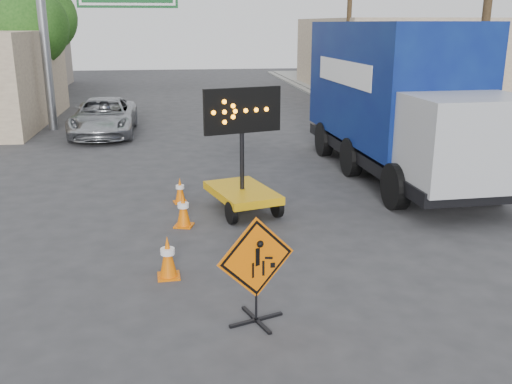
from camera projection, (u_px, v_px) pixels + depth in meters
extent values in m
plane|color=#2D2D30|center=(286.00, 350.00, 7.83)|extent=(100.00, 100.00, 0.00)
cube|color=gray|center=(390.00, 133.00, 23.02)|extent=(0.40, 60.00, 0.12)
cube|color=gray|center=(444.00, 131.00, 23.32)|extent=(4.00, 60.00, 0.15)
cube|color=#C9B591|center=(394.00, 55.00, 37.40)|extent=(10.00, 14.00, 4.60)
cylinder|color=slate|center=(45.00, 47.00, 23.08)|extent=(0.36, 0.36, 6.80)
cylinder|color=slate|center=(36.00, 19.00, 30.09)|extent=(0.44, 0.44, 9.00)
cylinder|color=#42311C|center=(486.00, 17.00, 17.12)|extent=(0.26, 0.26, 9.00)
cylinder|color=#42311C|center=(349.00, 19.00, 30.41)|extent=(0.26, 0.26, 9.00)
cylinder|color=#42311C|center=(34.00, 82.00, 27.18)|extent=(0.28, 0.28, 3.25)
sphere|color=#194313|center=(28.00, 26.00, 26.45)|extent=(3.71, 3.71, 3.71)
cylinder|color=#42311C|center=(47.00, 66.00, 34.59)|extent=(0.28, 0.28, 3.58)
sphere|color=#194313|center=(42.00, 18.00, 33.79)|extent=(4.10, 4.10, 4.10)
cube|color=black|center=(256.00, 320.00, 8.59)|extent=(0.86, 0.35, 0.04)
cube|color=black|center=(256.00, 320.00, 8.59)|extent=(0.35, 0.86, 0.04)
cylinder|color=black|center=(256.00, 300.00, 8.50)|extent=(0.04, 0.04, 0.69)
cube|color=#DD5F04|center=(256.00, 258.00, 8.31)|extent=(1.19, 0.44, 1.25)
cube|color=black|center=(256.00, 258.00, 8.31)|extent=(1.10, 0.39, 1.17)
cube|color=#C9920B|center=(242.00, 193.00, 13.50)|extent=(1.76, 2.32, 0.19)
cylinder|color=black|center=(242.00, 143.00, 13.16)|extent=(0.10, 0.10, 2.27)
cube|color=black|center=(242.00, 110.00, 12.94)|extent=(1.81, 0.61, 1.03)
imported|color=#A4A7AB|center=(104.00, 117.00, 22.71)|extent=(2.45, 5.22, 1.44)
cube|color=black|center=(397.00, 153.00, 16.58)|extent=(3.07, 9.16, 0.34)
cube|color=#071152|center=(390.00, 81.00, 16.88)|extent=(3.10, 7.13, 3.40)
cube|color=#9EA0A5|center=(460.00, 142.00, 12.84)|extent=(2.68, 2.14, 2.04)
cube|color=#DD5F04|center=(169.00, 276.00, 10.09)|extent=(0.41, 0.41, 0.03)
cone|color=#DD5F04|center=(168.00, 256.00, 9.98)|extent=(0.30, 0.30, 0.74)
cylinder|color=silver|center=(168.00, 251.00, 9.96)|extent=(0.25, 0.25, 0.11)
cube|color=#DD5F04|center=(184.00, 225.00, 12.62)|extent=(0.48, 0.48, 0.03)
cone|color=#DD5F04|center=(183.00, 209.00, 12.51)|extent=(0.30, 0.30, 0.73)
cylinder|color=silver|center=(183.00, 205.00, 12.48)|extent=(0.25, 0.25, 0.11)
cube|color=#DD5F04|center=(181.00, 202.00, 14.28)|extent=(0.38, 0.38, 0.03)
cone|color=#DD5F04|center=(180.00, 190.00, 14.18)|extent=(0.25, 0.25, 0.62)
cylinder|color=silver|center=(180.00, 187.00, 14.16)|extent=(0.21, 0.21, 0.09)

